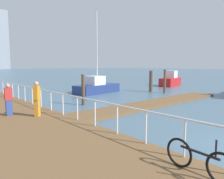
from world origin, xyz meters
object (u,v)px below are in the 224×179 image
pedestrian_0 (9,99)px  pedestrian_1 (37,98)px  moored_boat_1 (170,80)px  moored_boat_3 (97,87)px  bicycle_at_railing (199,160)px

pedestrian_0 → pedestrian_1: size_ratio=0.92×
moored_boat_1 → moored_boat_3: (-12.27, 0.74, -0.10)m
moored_boat_1 → pedestrian_1: 22.70m
bicycle_at_railing → pedestrian_0: 9.15m
bicycle_at_railing → pedestrian_1: size_ratio=1.04×
moored_boat_1 → pedestrian_0: (-22.62, -5.72, 0.44)m
moored_boat_3 → pedestrian_1: (-9.37, -7.55, 0.62)m
bicycle_at_railing → pedestrian_1: pedestrian_1 is taller
moored_boat_1 → pedestrian_0: bearing=-165.8°
pedestrian_0 → pedestrian_1: (0.97, -1.10, 0.08)m
moored_boat_1 → pedestrian_1: bearing=-162.5°
moored_boat_1 → moored_boat_3: size_ratio=0.53×
moored_boat_3 → bicycle_at_railing: (-8.92, -15.48, 0.11)m
moored_boat_1 → pedestrian_0: moored_boat_1 is taller
moored_boat_1 → bicycle_at_railing: bearing=-145.2°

